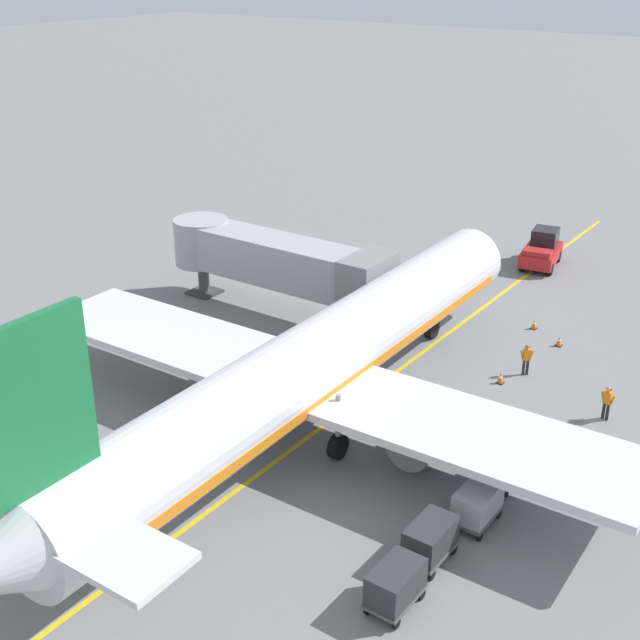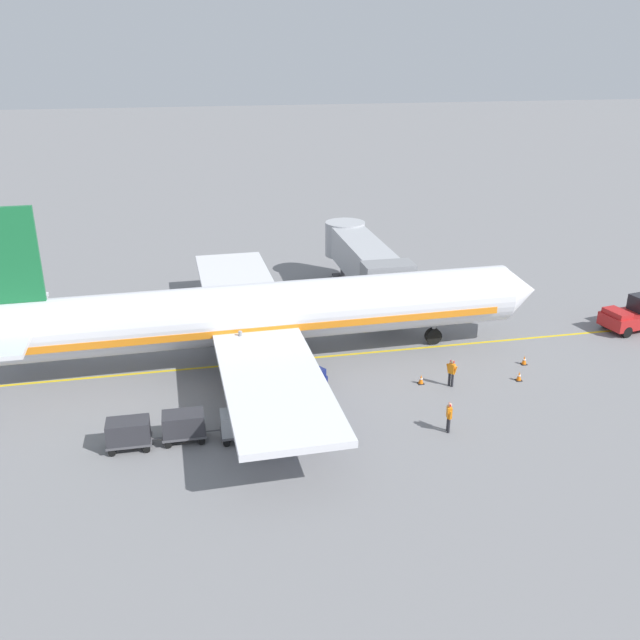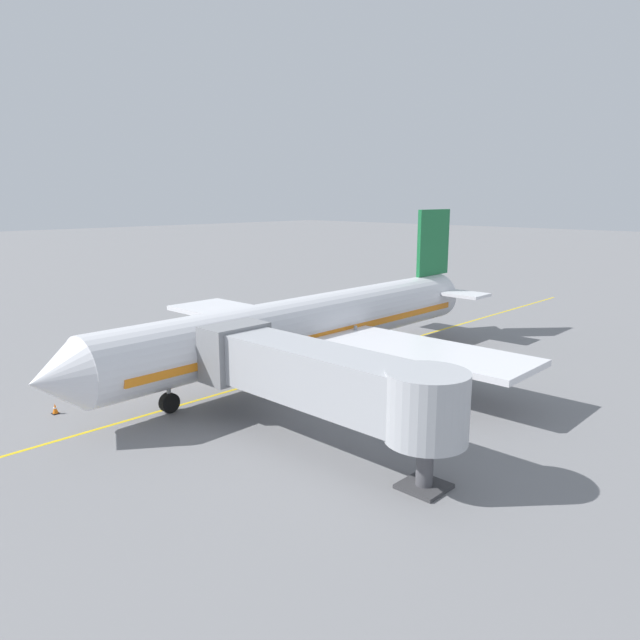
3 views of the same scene
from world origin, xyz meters
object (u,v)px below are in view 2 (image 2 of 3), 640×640
(jet_bridge, at_px, (363,258))
(safety_cone_nose_left, at_px, (524,360))
(pushback_tractor, at_px, (635,315))
(ground_crew_wing_walker, at_px, (449,416))
(safety_cone_nose_right, at_px, (519,376))
(parked_airliner, at_px, (263,314))
(baggage_cart_third_in_train, at_px, (184,424))
(ground_crew_loader, at_px, (451,372))
(safety_cone_wing_tip, at_px, (421,379))
(baggage_cart_tail_end, at_px, (128,432))
(baggage_cart_second_in_train, at_px, (242,423))
(baggage_tug_lead, at_px, (306,383))
(baggage_cart_front, at_px, (301,413))

(jet_bridge, bearing_deg, safety_cone_nose_left, 27.19)
(pushback_tractor, distance_m, ground_crew_wing_walker, 20.90)
(safety_cone_nose_right, bearing_deg, pushback_tractor, 116.03)
(parked_airliner, bearing_deg, baggage_cart_third_in_train, -31.22)
(ground_crew_loader, distance_m, safety_cone_wing_tip, 1.86)
(jet_bridge, bearing_deg, baggage_cart_third_in_train, -38.34)
(baggage_cart_tail_end, bearing_deg, parked_airliner, 138.08)
(baggage_cart_second_in_train, xyz_separation_m, baggage_cart_third_in_train, (-0.45, -2.88, 0.00))
(ground_crew_loader, bearing_deg, safety_cone_nose_left, 107.81)
(ground_crew_wing_walker, bearing_deg, safety_cone_nose_left, 130.48)
(parked_airliner, xyz_separation_m, baggage_cart_tail_end, (8.91, -8.00, -2.24))
(jet_bridge, xyz_separation_m, safety_cone_nose_left, (13.45, 6.91, -3.17))
(jet_bridge, distance_m, baggage_cart_third_in_train, 23.24)
(baggage_cart_second_in_train, distance_m, ground_crew_wing_walker, 10.69)
(pushback_tractor, relative_size, baggage_tug_lead, 1.71)
(safety_cone_nose_left, bearing_deg, parked_airliner, -104.33)
(baggage_cart_second_in_train, bearing_deg, safety_cone_nose_right, 100.39)
(parked_airliner, bearing_deg, ground_crew_loader, 60.11)
(jet_bridge, height_order, safety_cone_wing_tip, jet_bridge)
(baggage_tug_lead, relative_size, safety_cone_nose_right, 4.67)
(jet_bridge, bearing_deg, baggage_cart_tail_end, -42.97)
(ground_crew_wing_walker, bearing_deg, safety_cone_wing_tip, 174.95)
(baggage_tug_lead, relative_size, ground_crew_wing_walker, 1.63)
(baggage_tug_lead, distance_m, safety_cone_wing_tip, 6.95)
(parked_airliner, relative_size, pushback_tractor, 7.89)
(baggage_cart_tail_end, bearing_deg, baggage_cart_third_in_train, 93.49)
(jet_bridge, bearing_deg, baggage_tug_lead, -26.79)
(baggage_cart_third_in_train, xyz_separation_m, ground_crew_wing_walker, (1.97, 13.47, 0.00))
(baggage_cart_tail_end, relative_size, safety_cone_nose_left, 4.93)
(pushback_tractor, height_order, baggage_tug_lead, pushback_tractor)
(parked_airliner, bearing_deg, pushback_tractor, 89.25)
(jet_bridge, bearing_deg, baggage_cart_front, -24.52)
(baggage_tug_lead, bearing_deg, safety_cone_nose_right, 85.70)
(baggage_cart_front, distance_m, safety_cone_nose_left, 15.99)
(safety_cone_nose_right, height_order, safety_cone_wing_tip, same)
(safety_cone_nose_left, relative_size, safety_cone_nose_right, 1.00)
(baggage_cart_front, distance_m, ground_crew_loader, 10.01)
(baggage_cart_tail_end, height_order, safety_cone_nose_left, baggage_cart_tail_end)
(parked_airliner, xyz_separation_m, baggage_cart_front, (8.88, 0.71, -2.24))
(parked_airliner, bearing_deg, safety_cone_nose_left, 75.67)
(baggage_cart_front, xyz_separation_m, safety_cone_nose_left, (-4.80, 15.24, -0.66))
(baggage_cart_tail_end, distance_m, safety_cone_wing_tip, 17.06)
(ground_crew_loader, relative_size, safety_cone_nose_left, 2.86)
(baggage_cart_third_in_train, xyz_separation_m, safety_cone_nose_left, (-4.67, 21.25, -0.66))
(safety_cone_nose_right, bearing_deg, ground_crew_wing_walker, -54.09)
(jet_bridge, bearing_deg, pushback_tractor, 60.63)
(parked_airliner, height_order, baggage_tug_lead, parked_airliner)
(ground_crew_loader, bearing_deg, baggage_cart_second_in_train, -75.43)
(baggage_cart_third_in_train, height_order, safety_cone_nose_left, baggage_cart_third_in_train)
(parked_airliner, distance_m, pushback_tractor, 26.40)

